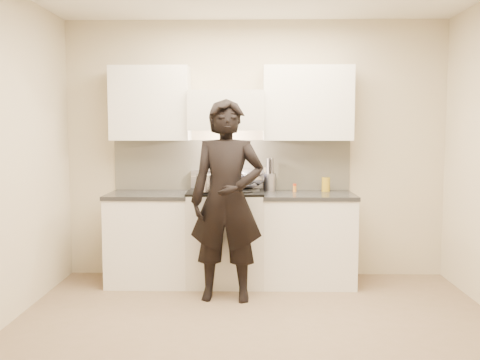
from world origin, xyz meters
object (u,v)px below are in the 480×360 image
(stove, at_px, (226,236))
(utensil_crock, at_px, (270,181))
(counter_right, at_px, (308,238))
(person, at_px, (227,201))
(wok, at_px, (246,178))

(stove, relative_size, utensil_crock, 2.81)
(stove, distance_m, counter_right, 0.83)
(utensil_crock, height_order, person, person)
(stove, bearing_deg, counter_right, 0.00)
(wok, xyz_separation_m, utensil_crock, (0.25, 0.11, -0.04))
(stove, height_order, counter_right, stove)
(wok, bearing_deg, person, -104.53)
(counter_right, bearing_deg, wok, 171.44)
(utensil_crock, bearing_deg, stove, -155.01)
(stove, bearing_deg, person, -86.53)
(stove, xyz_separation_m, person, (0.03, -0.55, 0.44))
(stove, xyz_separation_m, counter_right, (0.83, 0.00, -0.01))
(person, bearing_deg, stove, 97.09)
(wok, bearing_deg, stove, -154.57)
(wok, height_order, utensil_crock, wok)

